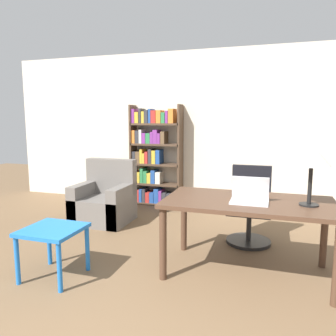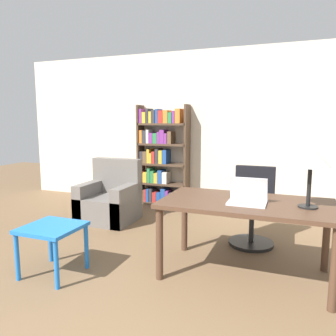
{
  "view_description": "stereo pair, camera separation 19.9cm",
  "coord_description": "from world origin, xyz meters",
  "px_view_note": "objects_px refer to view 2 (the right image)",
  "views": [
    {
      "loc": [
        0.94,
        -1.12,
        1.52
      ],
      "look_at": [
        -0.16,
        2.27,
        1.0
      ],
      "focal_mm": 35.0,
      "sensor_mm": 36.0,
      "label": 1
    },
    {
      "loc": [
        1.12,
        -1.06,
        1.52
      ],
      "look_at": [
        -0.16,
        2.27,
        1.0
      ],
      "focal_mm": 35.0,
      "sensor_mm": 36.0,
      "label": 2
    }
  ],
  "objects_px": {
    "office_chair": "(253,209)",
    "laptop": "(247,198)",
    "bookshelf": "(160,157)",
    "desk": "(246,211)",
    "armchair": "(110,201)",
    "side_table_blue": "(52,234)",
    "table_lamp": "(311,158)"
  },
  "relations": [
    {
      "from": "desk",
      "to": "office_chair",
      "type": "bearing_deg",
      "value": 92.31
    },
    {
      "from": "armchair",
      "to": "bookshelf",
      "type": "xyz_separation_m",
      "value": [
        0.33,
        1.19,
        0.56
      ]
    },
    {
      "from": "bookshelf",
      "to": "side_table_blue",
      "type": "bearing_deg",
      "value": -88.59
    },
    {
      "from": "armchair",
      "to": "side_table_blue",
      "type": "bearing_deg",
      "value": -76.97
    },
    {
      "from": "table_lamp",
      "to": "bookshelf",
      "type": "bearing_deg",
      "value": 136.03
    },
    {
      "from": "side_table_blue",
      "to": "laptop",
      "type": "bearing_deg",
      "value": 18.34
    },
    {
      "from": "table_lamp",
      "to": "side_table_blue",
      "type": "bearing_deg",
      "value": -164.59
    },
    {
      "from": "desk",
      "to": "office_chair",
      "type": "relative_size",
      "value": 1.71
    },
    {
      "from": "desk",
      "to": "armchair",
      "type": "bearing_deg",
      "value": 153.57
    },
    {
      "from": "desk",
      "to": "bookshelf",
      "type": "xyz_separation_m",
      "value": [
        -1.84,
        2.27,
        0.2
      ]
    },
    {
      "from": "desk",
      "to": "side_table_blue",
      "type": "xyz_separation_m",
      "value": [
        -1.77,
        -0.66,
        -0.24
      ]
    },
    {
      "from": "armchair",
      "to": "desk",
      "type": "bearing_deg",
      "value": -26.43
    },
    {
      "from": "table_lamp",
      "to": "office_chair",
      "type": "bearing_deg",
      "value": 121.98
    },
    {
      "from": "laptop",
      "to": "table_lamp",
      "type": "xyz_separation_m",
      "value": [
        0.53,
        0.05,
        0.39
      ]
    },
    {
      "from": "side_table_blue",
      "to": "bookshelf",
      "type": "height_order",
      "value": "bookshelf"
    },
    {
      "from": "laptop",
      "to": "side_table_blue",
      "type": "height_order",
      "value": "laptop"
    },
    {
      "from": "table_lamp",
      "to": "bookshelf",
      "type": "xyz_separation_m",
      "value": [
        -2.38,
        2.3,
        -0.33
      ]
    },
    {
      "from": "desk",
      "to": "bookshelf",
      "type": "height_order",
      "value": "bookshelf"
    },
    {
      "from": "laptop",
      "to": "armchair",
      "type": "relative_size",
      "value": 0.38
    },
    {
      "from": "office_chair",
      "to": "side_table_blue",
      "type": "relative_size",
      "value": 1.79
    },
    {
      "from": "table_lamp",
      "to": "side_table_blue",
      "type": "distance_m",
      "value": 2.52
    },
    {
      "from": "laptop",
      "to": "armchair",
      "type": "xyz_separation_m",
      "value": [
        -2.19,
        1.15,
        -0.5
      ]
    },
    {
      "from": "desk",
      "to": "bookshelf",
      "type": "distance_m",
      "value": 2.93
    },
    {
      "from": "desk",
      "to": "table_lamp",
      "type": "xyz_separation_m",
      "value": [
        0.54,
        -0.02,
        0.53
      ]
    },
    {
      "from": "office_chair",
      "to": "armchair",
      "type": "height_order",
      "value": "office_chair"
    },
    {
      "from": "bookshelf",
      "to": "laptop",
      "type": "bearing_deg",
      "value": -51.61
    },
    {
      "from": "side_table_blue",
      "to": "desk",
      "type": "bearing_deg",
      "value": 20.5
    },
    {
      "from": "table_lamp",
      "to": "armchair",
      "type": "relative_size",
      "value": 0.59
    },
    {
      "from": "table_lamp",
      "to": "side_table_blue",
      "type": "xyz_separation_m",
      "value": [
        -2.31,
        -0.64,
        -0.77
      ]
    },
    {
      "from": "desk",
      "to": "side_table_blue",
      "type": "height_order",
      "value": "desk"
    },
    {
      "from": "desk",
      "to": "side_table_blue",
      "type": "distance_m",
      "value": 1.91
    },
    {
      "from": "office_chair",
      "to": "laptop",
      "type": "bearing_deg",
      "value": -86.96
    }
  ]
}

